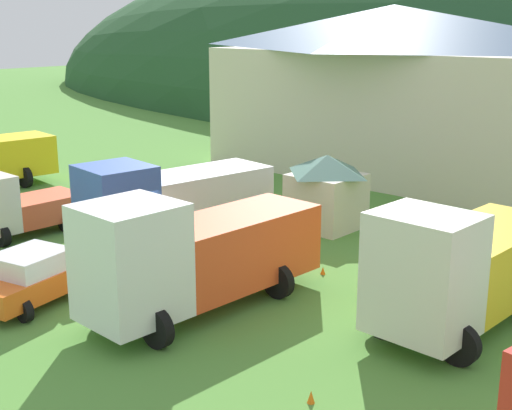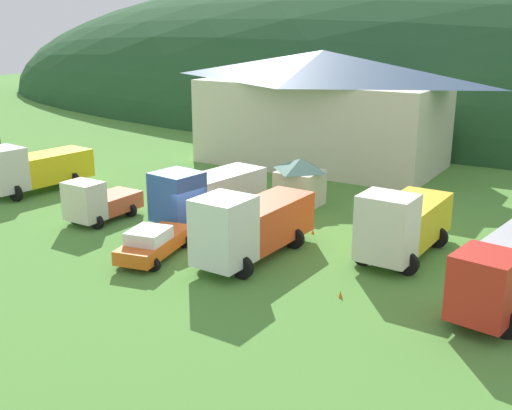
{
  "view_description": "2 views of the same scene",
  "coord_description": "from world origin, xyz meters",
  "views": [
    {
      "loc": [
        18.31,
        -14.58,
        8.4
      ],
      "look_at": [
        -0.09,
        5.99,
        1.09
      ],
      "focal_mm": 48.99,
      "sensor_mm": 36.0,
      "label": 1
    },
    {
      "loc": [
        19.55,
        -26.07,
        11.54
      ],
      "look_at": [
        1.84,
        2.78,
        1.42
      ],
      "focal_mm": 43.51,
      "sensor_mm": 36.0,
      "label": 2
    }
  ],
  "objects": [
    {
      "name": "ground_plane",
      "position": [
        0.0,
        0.0,
        0.0
      ],
      "size": [
        200.0,
        200.0,
        0.0
      ],
      "primitive_type": "plane",
      "color": "#518C38"
    },
    {
      "name": "depot_building",
      "position": [
        -2.41,
        19.9,
        4.77
      ],
      "size": [
        20.59,
        10.5,
        9.25
      ],
      "color": "beige",
      "rests_on": "ground"
    },
    {
      "name": "play_shed_cream",
      "position": [
        1.76,
        8.3,
        1.59
      ],
      "size": [
        2.81,
        2.78,
        3.08
      ],
      "color": "beige",
      "rests_on": "ground"
    },
    {
      "name": "light_truck_cream",
      "position": [
        -6.84,
        -1.03,
        1.25
      ],
      "size": [
        2.68,
        4.63,
        2.65
      ],
      "rotation": [
        0.0,
        0.0,
        -1.59
      ],
      "color": "beige",
      "rests_on": "ground"
    },
    {
      "name": "box_truck_blue",
      "position": [
        -1.62,
        2.7,
        1.72
      ],
      "size": [
        3.86,
        8.08,
        3.34
      ],
      "rotation": [
        0.0,
        0.0,
        -1.7
      ],
      "color": "#3356AD",
      "rests_on": "ground"
    },
    {
      "name": "heavy_rig_white",
      "position": [
        4.12,
        -1.46,
        1.85
      ],
      "size": [
        3.32,
        7.99,
        3.74
      ],
      "rotation": [
        0.0,
        0.0,
        -1.61
      ],
      "color": "white",
      "rests_on": "ground"
    },
    {
      "name": "heavy_rig_striped",
      "position": [
        10.4,
        2.88,
        1.81
      ],
      "size": [
        3.49,
        7.39,
        3.74
      ],
      "rotation": [
        0.0,
        0.0,
        -1.61
      ],
      "color": "silver",
      "rests_on": "ground"
    },
    {
      "name": "service_pickup_orange",
      "position": [
        -0.15,
        -3.82,
        0.83
      ],
      "size": [
        3.0,
        5.29,
        1.66
      ],
      "rotation": [
        0.0,
        0.0,
        -1.36
      ],
      "color": "orange",
      "rests_on": "ground"
    },
    {
      "name": "traffic_cone_near_pickup",
      "position": [
        9.8,
        -3.2,
        0.0
      ],
      "size": [
        0.36,
        0.36,
        0.61
      ],
      "primitive_type": "cone",
      "color": "orange",
      "rests_on": "ground"
    },
    {
      "name": "traffic_cone_mid_row",
      "position": [
        5.03,
        3.69,
        0.0
      ],
      "size": [
        0.36,
        0.36,
        0.52
      ],
      "primitive_type": "cone",
      "color": "orange",
      "rests_on": "ground"
    }
  ]
}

